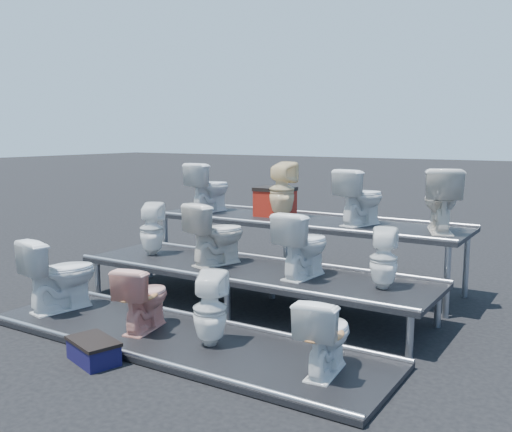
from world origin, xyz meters
The scene contains 18 objects.
ground centered at (0.00, 0.00, 0.00)m, with size 80.00×80.00×0.00m, color black.
tier_front centered at (0.00, -1.30, 0.03)m, with size 4.20×1.20×0.06m, color black.
tier_mid centered at (0.00, 0.00, 0.23)m, with size 4.20×1.20×0.46m, color black.
tier_back centered at (0.00, 1.30, 0.43)m, with size 4.20×1.20×0.86m, color black.
toilet_0 centered at (-1.66, -1.30, 0.46)m, with size 0.45×0.79×0.81m, color white.
toilet_1 centered at (-0.43, -1.30, 0.39)m, with size 0.36×0.64×0.65m, color #E29988.
toilet_2 centered at (0.38, -1.30, 0.40)m, with size 0.31×0.32×0.68m, color white.
toilet_3 centered at (1.53, -1.30, 0.38)m, with size 0.36×0.63×0.65m, color white.
toilet_4 centered at (-1.49, 0.00, 0.79)m, with size 0.30×0.30×0.66m, color white.
toilet_5 centered at (-0.48, 0.00, 0.83)m, with size 0.41×0.72×0.73m, color silver.
toilet_6 centered at (0.66, 0.00, 0.82)m, with size 0.40×0.70×0.71m, color white.
toilet_7 centered at (1.55, 0.00, 0.76)m, with size 0.27×0.28×0.61m, color white.
toilet_8 centered at (-1.55, 1.30, 1.22)m, with size 0.40×0.70×0.71m, color white.
toilet_9 centered at (-0.33, 1.30, 1.24)m, with size 0.34×0.35×0.75m, color beige.
toilet_10 centered at (0.79, 1.30, 1.21)m, with size 0.39×0.68×0.70m, color white.
toilet_11 centered at (1.76, 1.30, 1.23)m, with size 0.42×0.73×0.74m, color silver.
red_crate centered at (-0.50, 1.40, 1.03)m, with size 0.49×0.39×0.35m, color maroon.
step_stool centered at (-0.34, -2.04, 0.09)m, with size 0.49×0.29×0.18m, color black.
Camera 1 is at (3.39, -5.34, 1.99)m, focal length 40.00 mm.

